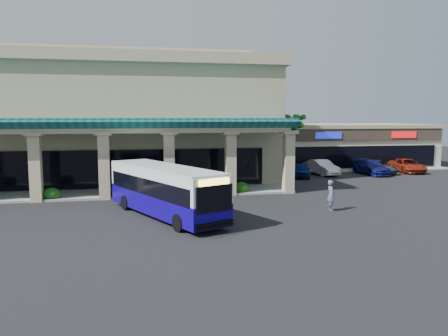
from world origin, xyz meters
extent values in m
plane|color=black|center=(0.00, 0.00, 0.00)|extent=(110.00, 110.00, 0.00)
imported|color=slate|center=(6.38, -1.45, 0.96)|extent=(0.52, 0.74, 1.91)
imported|color=navy|center=(10.16, 13.32, 0.71)|extent=(3.04, 4.46, 1.41)
imported|color=silver|center=(12.84, 14.57, 0.75)|extent=(2.23, 4.76, 1.51)
imported|color=navy|center=(17.86, 13.86, 0.73)|extent=(2.14, 5.06, 1.46)
imported|color=#3D4049|center=(18.81, 14.53, 0.67)|extent=(3.14, 5.14, 1.33)
imported|color=#9D2D14|center=(22.51, 14.76, 0.70)|extent=(2.93, 5.28, 1.40)
camera|label=1|loc=(-5.20, -26.04, 5.72)|focal=35.00mm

